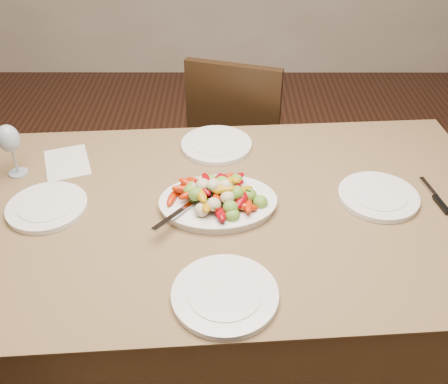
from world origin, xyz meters
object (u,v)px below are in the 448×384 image
chair_far (243,140)px  wine_glass (11,149)px  dining_table (224,287)px  plate_right (378,197)px  plate_far (216,145)px  plate_near (225,295)px  plate_left (47,207)px  serving_platter (218,204)px

chair_far → wine_glass: (-0.82, -0.69, 0.39)m
dining_table → plate_right: (0.51, 0.05, 0.39)m
plate_far → plate_near: (0.03, -0.74, 0.00)m
chair_far → plate_near: bearing=102.7°
plate_near → dining_table: bearing=90.5°
plate_left → plate_right: (1.08, 0.06, 0.00)m
plate_right → plate_near: bearing=-140.2°
serving_platter → plate_left: 0.55m
plate_far → plate_near: 0.74m
chair_far → serving_platter: bearing=99.6°
serving_platter → plate_right: (0.53, 0.04, -0.00)m
serving_platter → plate_left: bearing=-178.6°
dining_table → wine_glass: (-0.73, 0.19, 0.48)m
chair_far → plate_far: bearing=93.5°
chair_far → plate_left: 1.15m
serving_platter → plate_far: 0.36m
chair_far → serving_platter: size_ratio=2.59×
plate_left → plate_near: size_ratio=0.90×
dining_table → plate_left: plate_left is taller
serving_platter → wine_glass: size_ratio=1.79×
dining_table → serving_platter: (-0.02, 0.00, 0.39)m
plate_far → serving_platter: bearing=-88.3°
dining_table → plate_near: 0.54m
dining_table → plate_right: plate_right is taller
dining_table → wine_glass: 0.89m
chair_far → plate_near: (-0.09, -1.26, 0.29)m
plate_near → chair_far: bearing=86.0°
plate_left → plate_near: 0.68m
plate_far → plate_right: bearing=-30.6°
plate_left → plate_near: same height
plate_left → plate_right: 1.08m
serving_platter → plate_left: size_ratio=1.44×
serving_platter → wine_glass: bearing=165.2°
serving_platter → plate_right: serving_platter is taller
plate_far → plate_near: bearing=-87.5°
dining_table → serving_platter: size_ratio=5.02×
chair_far → plate_left: (-0.66, -0.89, 0.29)m
chair_far → plate_left: bearing=70.3°
plate_left → wine_glass: size_ratio=1.24×
plate_near → wine_glass: wine_glass is taller
dining_table → plate_far: plate_far is taller
plate_right → wine_glass: (-1.24, 0.14, 0.09)m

